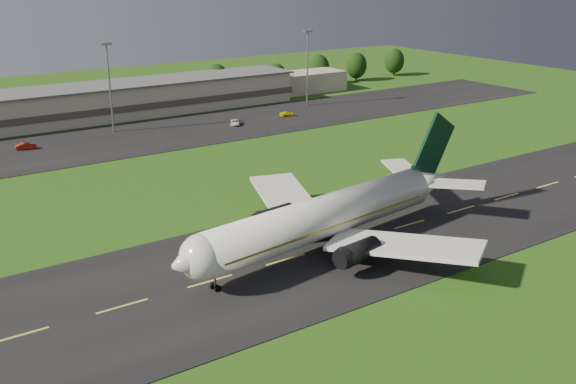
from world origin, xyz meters
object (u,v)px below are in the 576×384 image
terminal (96,103)px  service_vehicle_d (287,114)px  service_vehicle_c (235,122)px  light_mast_east (308,59)px  light_mast_centre (109,77)px  airliner (327,216)px  service_vehicle_b (26,146)px

terminal → service_vehicle_d: 48.30m
terminal → service_vehicle_c: bearing=-45.6°
light_mast_east → service_vehicle_c: (-28.24, -9.73, -12.01)m
terminal → light_mast_east: light_mast_east is taller
light_mast_centre → light_mast_east: (55.00, 0.00, 0.00)m
airliner → service_vehicle_c: bearing=62.8°
terminal → light_mast_centre: bearing=-95.0°
light_mast_centre → service_vehicle_c: 30.90m
light_mast_centre → service_vehicle_b: size_ratio=4.89×
terminal → light_mast_centre: (-1.40, -16.18, 8.75)m
service_vehicle_c → light_mast_centre: bearing=-169.3°
service_vehicle_c → terminal: bearing=165.1°
airliner → light_mast_east: (53.29, 79.89, 8.08)m
light_mast_centre → light_mast_east: same height
service_vehicle_c → service_vehicle_d: (15.93, 1.05, -0.03)m
terminal → service_vehicle_c: size_ratio=32.03×
light_mast_centre → terminal: bearing=85.0°
service_vehicle_b → light_mast_centre: bearing=-64.4°
airliner → light_mast_centre: size_ratio=2.51×
light_mast_east → service_vehicle_b: 76.60m
terminal → service_vehicle_b: 30.62m
airliner → service_vehicle_d: size_ratio=12.49×
airliner → light_mast_centre: light_mast_centre is taller
light_mast_centre → service_vehicle_d: 45.19m
light_mast_east → service_vehicle_b: bearing=-176.2°
service_vehicle_b → light_mast_east: bearing=-74.2°
airliner → terminal: airliner is taller
service_vehicle_b → service_vehicle_d: bearing=-81.4°
light_mast_east → service_vehicle_c: bearing=-161.0°
terminal → light_mast_east: size_ratio=7.13×
airliner → light_mast_east: 96.37m
light_mast_centre → service_vehicle_c: light_mast_centre is taller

